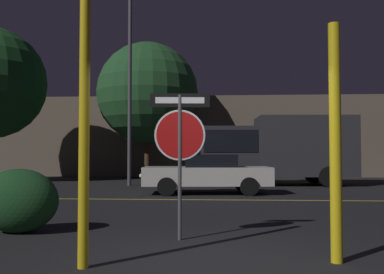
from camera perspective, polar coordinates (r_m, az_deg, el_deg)
name	(u,v)px	position (r m, az deg, el deg)	size (l,w,h in m)	color
ground_plane	(217,264)	(5.55, 3.41, -16.49)	(260.00, 260.00, 0.00)	black
road_center_stripe	(218,200)	(12.72, 3.49, -8.35)	(37.68, 0.12, 0.01)	gold
stop_sign	(180,135)	(6.83, -1.63, 0.26)	(0.96, 0.10, 2.33)	#4C4C51
yellow_pole_left	(84,129)	(5.33, -14.18, 1.09)	(0.13, 0.13, 3.34)	yellow
yellow_pole_right	(335,142)	(5.71, 18.57, -0.61)	(0.15, 0.15, 3.04)	yellow
hedge_bush_1	(19,201)	(8.03, -22.12, -7.87)	(1.39, 0.89, 1.11)	#19421E
passing_car_2	(207,174)	(14.58, 2.06, -4.89)	(4.47, 2.05, 1.33)	silver
delivery_truck	(274,148)	(18.88, 10.86, -1.42)	(6.59, 2.77, 2.94)	#2D2D33
street_lamp	(130,47)	(18.83, -8.27, 11.85)	(0.55, 0.55, 8.52)	#4C4C51
tree_2	(148,93)	(23.85, -5.95, 5.86)	(5.56, 5.56, 7.49)	#422D1E
building_backdrop	(185,137)	(26.57, -0.91, -0.02)	(23.02, 3.36, 4.74)	#6B5B4C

